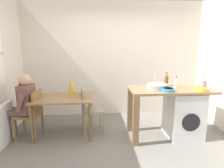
% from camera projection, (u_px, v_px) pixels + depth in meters
% --- Properties ---
extents(ground_plane, '(5.46, 5.46, 0.00)m').
position_uv_depth(ground_plane, '(122.00, 149.00, 3.20)').
color(ground_plane, slate).
extents(wall_back, '(4.60, 0.10, 2.70)m').
position_uv_depth(wall_back, '(113.00, 60.00, 4.64)').
color(wall_back, silver).
rests_on(wall_back, ground_plane).
extents(radiator, '(0.10, 0.80, 0.70)m').
position_uv_depth(radiator, '(2.00, 126.00, 3.26)').
color(radiator, white).
rests_on(radiator, ground_plane).
extents(dining_table, '(1.10, 0.76, 0.74)m').
position_uv_depth(dining_table, '(63.00, 102.00, 3.60)').
color(dining_table, olive).
rests_on(dining_table, ground_plane).
extents(chair_person_seat, '(0.44, 0.44, 0.90)m').
position_uv_depth(chair_person_seat, '(32.00, 112.00, 3.48)').
color(chair_person_seat, olive).
rests_on(chair_person_seat, ground_plane).
extents(chair_opposite, '(0.46, 0.46, 0.90)m').
position_uv_depth(chair_opposite, '(89.00, 108.00, 3.70)').
color(chair_opposite, gray).
rests_on(chair_opposite, ground_plane).
extents(seated_person, '(0.52, 0.53, 1.20)m').
position_uv_depth(seated_person, '(22.00, 103.00, 3.45)').
color(seated_person, '#595651').
rests_on(seated_person, ground_plane).
extents(kitchen_counter, '(1.50, 0.68, 0.92)m').
position_uv_depth(kitchen_counter, '(160.00, 97.00, 3.49)').
color(kitchen_counter, olive).
rests_on(kitchen_counter, ground_plane).
extents(washing_machine, '(0.60, 0.61, 0.86)m').
position_uv_depth(washing_machine, '(183.00, 114.00, 3.59)').
color(washing_machine, silver).
rests_on(washing_machine, ground_plane).
extents(sink_basin, '(0.38, 0.38, 0.09)m').
position_uv_depth(sink_basin, '(157.00, 87.00, 3.45)').
color(sink_basin, '#9EA0A5').
rests_on(sink_basin, kitchen_counter).
extents(tap, '(0.02, 0.02, 0.28)m').
position_uv_depth(tap, '(155.00, 80.00, 3.60)').
color(tap, '#B2B2B7').
rests_on(tap, kitchen_counter).
extents(bottle_tall_green, '(0.07, 0.07, 0.26)m').
position_uv_depth(bottle_tall_green, '(166.00, 80.00, 3.69)').
color(bottle_tall_green, brown).
rests_on(bottle_tall_green, kitchen_counter).
extents(bottle_squat_brown, '(0.06, 0.06, 0.21)m').
position_uv_depth(bottle_squat_brown, '(176.00, 83.00, 3.52)').
color(bottle_squat_brown, silver).
rests_on(bottle_squat_brown, kitchen_counter).
extents(mixing_bowl, '(0.22, 0.22, 0.06)m').
position_uv_depth(mixing_bowl, '(168.00, 90.00, 3.26)').
color(mixing_bowl, teal).
rests_on(mixing_bowl, kitchen_counter).
extents(utensil_crock, '(0.11, 0.11, 0.30)m').
position_uv_depth(utensil_crock, '(203.00, 84.00, 3.56)').
color(utensil_crock, gray).
rests_on(utensil_crock, kitchen_counter).
extents(colander, '(0.20, 0.20, 0.06)m').
position_uv_depth(colander, '(202.00, 89.00, 3.29)').
color(colander, gold).
rests_on(colander, kitchen_counter).
extents(vase, '(0.09, 0.09, 0.26)m').
position_uv_depth(vase, '(71.00, 89.00, 3.66)').
color(vase, gold).
rests_on(vase, dining_table).
extents(scissors, '(0.15, 0.06, 0.01)m').
position_uv_depth(scissors, '(171.00, 90.00, 3.37)').
color(scissors, '#B2B2B7').
rests_on(scissors, kitchen_counter).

